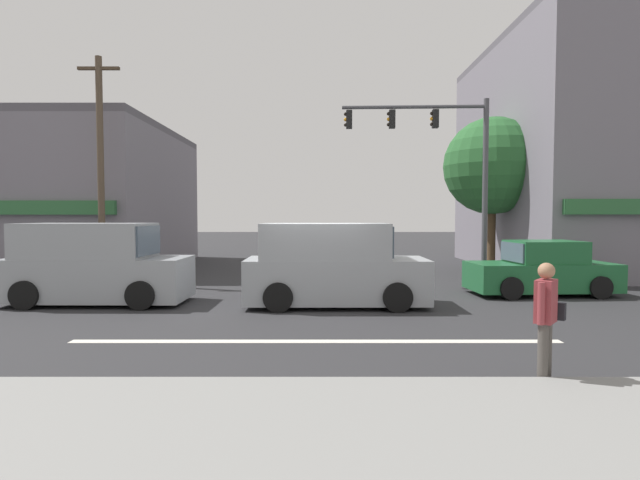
# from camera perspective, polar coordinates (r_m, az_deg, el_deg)

# --- Properties ---
(ground_plane) EXTENTS (120.00, 120.00, 0.00)m
(ground_plane) POSITION_cam_1_polar(r_m,az_deg,el_deg) (12.74, -0.50, -7.64)
(ground_plane) COLOR #2B2B2D
(lane_marking_stripe) EXTENTS (9.00, 0.24, 0.01)m
(lane_marking_stripe) POSITION_cam_1_polar(r_m,az_deg,el_deg) (9.32, -0.64, -11.50)
(lane_marking_stripe) COLOR silver
(lane_marking_stripe) RESTS_ON ground
(building_left_block) EXTENTS (13.86, 10.51, 6.31)m
(building_left_block) POSITION_cam_1_polar(r_m,az_deg,el_deg) (26.84, -31.31, 4.18)
(building_left_block) COLOR slate
(building_left_block) RESTS_ON ground
(building_right_corner) EXTENTS (12.67, 11.87, 9.89)m
(building_right_corner) POSITION_cam_1_polar(r_m,az_deg,el_deg) (26.17, 32.27, 8.12)
(building_right_corner) COLOR slate
(building_right_corner) RESTS_ON ground
(street_tree) EXTENTS (3.90, 3.90, 6.27)m
(street_tree) POSITION_cam_1_polar(r_m,az_deg,el_deg) (21.46, 18.97, 7.97)
(street_tree) COLOR #4C3823
(street_tree) RESTS_ON ground
(utility_pole_near_left) EXTENTS (1.40, 0.22, 7.64)m
(utility_pole_near_left) POSITION_cam_1_polar(r_m,az_deg,el_deg) (18.56, -23.93, 7.68)
(utility_pole_near_left) COLOR brown
(utility_pole_near_left) RESTS_ON ground
(traffic_light_mast) EXTENTS (4.89, 0.40, 6.20)m
(traffic_light_mast) POSITION_cam_1_polar(r_m,az_deg,el_deg) (17.46, 14.07, 9.26)
(traffic_light_mast) COLOR #47474C
(traffic_light_mast) RESTS_ON ground
(sedan_parked_curbside) EXTENTS (4.20, 2.08, 1.58)m
(sedan_parked_curbside) POSITION_cam_1_polar(r_m,az_deg,el_deg) (15.94, 23.84, -3.20)
(sedan_parked_curbside) COLOR #1E6033
(sedan_parked_curbside) RESTS_ON ground
(van_crossing_center) EXTENTS (4.62, 2.08, 2.11)m
(van_crossing_center) POSITION_cam_1_polar(r_m,az_deg,el_deg) (14.36, -24.45, -2.66)
(van_crossing_center) COLOR #999EA3
(van_crossing_center) RESTS_ON ground
(van_approaching_near) EXTENTS (4.61, 2.05, 2.11)m
(van_approaching_near) POSITION_cam_1_polar(r_m,az_deg,el_deg) (12.79, 1.32, -3.05)
(van_approaching_near) COLOR #999EA3
(van_approaching_near) RESTS_ON ground
(pedestrian_foreground_with_bag) EXTENTS (0.57, 0.59, 1.67)m
(pedestrian_foreground_with_bag) POSITION_cam_1_polar(r_m,az_deg,el_deg) (7.48, 24.28, -7.85)
(pedestrian_foreground_with_bag) COLOR #4C4742
(pedestrian_foreground_with_bag) RESTS_ON ground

